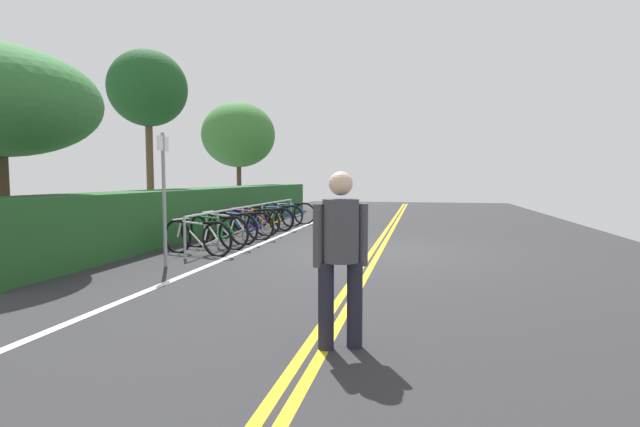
# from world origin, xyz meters

# --- Properties ---
(ground_plane) EXTENTS (39.99, 11.87, 0.05)m
(ground_plane) POSITION_xyz_m (0.00, 0.00, -0.03)
(ground_plane) COLOR #2B2B2D
(centre_line_yellow_inner) EXTENTS (35.99, 0.10, 0.00)m
(centre_line_yellow_inner) POSITION_xyz_m (0.00, -0.08, 0.00)
(centre_line_yellow_inner) COLOR gold
(centre_line_yellow_inner) RESTS_ON ground_plane
(centre_line_yellow_outer) EXTENTS (35.99, 0.10, 0.00)m
(centre_line_yellow_outer) POSITION_xyz_m (0.00, 0.08, 0.00)
(centre_line_yellow_outer) COLOR gold
(centre_line_yellow_outer) RESTS_ON ground_plane
(bike_lane_stripe_white) EXTENTS (35.99, 0.12, 0.00)m
(bike_lane_stripe_white) POSITION_xyz_m (0.00, 2.68, 0.00)
(bike_lane_stripe_white) COLOR white
(bike_lane_stripe_white) RESTS_ON ground_plane
(bike_rack) EXTENTS (7.36, 0.05, 0.80)m
(bike_rack) POSITION_xyz_m (1.97, 3.40, 0.60)
(bike_rack) COLOR #9EA0A5
(bike_rack) RESTS_ON ground_plane
(bicycle_0) EXTENTS (0.55, 1.67, 0.73)m
(bicycle_0) POSITION_xyz_m (-1.17, 3.41, 0.34)
(bicycle_0) COLOR black
(bicycle_0) RESTS_ON ground_plane
(bicycle_1) EXTENTS (0.48, 1.71, 0.77)m
(bicycle_1) POSITION_xyz_m (-0.35, 3.42, 0.36)
(bicycle_1) COLOR black
(bicycle_1) RESTS_ON ground_plane
(bicycle_2) EXTENTS (0.46, 1.77, 0.77)m
(bicycle_2) POSITION_xyz_m (0.36, 3.52, 0.36)
(bicycle_2) COLOR black
(bicycle_2) RESTS_ON ground_plane
(bicycle_3) EXTENTS (0.46, 1.74, 0.74)m
(bicycle_3) POSITION_xyz_m (1.14, 3.42, 0.34)
(bicycle_3) COLOR black
(bicycle_3) RESTS_ON ground_plane
(bicycle_4) EXTENTS (0.46, 1.74, 0.76)m
(bicycle_4) POSITION_xyz_m (1.96, 3.53, 0.36)
(bicycle_4) COLOR black
(bicycle_4) RESTS_ON ground_plane
(bicycle_5) EXTENTS (0.64, 1.61, 0.72)m
(bicycle_5) POSITION_xyz_m (2.83, 3.40, 0.34)
(bicycle_5) COLOR black
(bicycle_5) RESTS_ON ground_plane
(bicycle_6) EXTENTS (0.63, 1.58, 0.70)m
(bicycle_6) POSITION_xyz_m (3.48, 3.40, 0.32)
(bicycle_6) COLOR black
(bicycle_6) RESTS_ON ground_plane
(bicycle_7) EXTENTS (0.54, 1.67, 0.71)m
(bicycle_7) POSITION_xyz_m (4.27, 3.51, 0.33)
(bicycle_7) COLOR black
(bicycle_7) RESTS_ON ground_plane
(bicycle_8) EXTENTS (0.46, 1.83, 0.75)m
(bicycle_8) POSITION_xyz_m (5.20, 3.37, 0.35)
(bicycle_8) COLOR black
(bicycle_8) RESTS_ON ground_plane
(pedestrian) EXTENTS (0.32, 0.46, 1.57)m
(pedestrian) POSITION_xyz_m (-5.64, -0.21, 0.89)
(pedestrian) COLOR #1E1E2D
(pedestrian) RESTS_ON ground_plane
(sign_post_near) EXTENTS (0.36, 0.06, 2.26)m
(sign_post_near) POSITION_xyz_m (-2.47, 3.34, 1.36)
(sign_post_near) COLOR gray
(sign_post_near) RESTS_ON ground_plane
(hedge_backdrop) EXTENTS (16.31, 1.22, 1.21)m
(hedge_backdrop) POSITION_xyz_m (3.47, 5.11, 0.61)
(hedge_backdrop) COLOR #235626
(hedge_backdrop) RESTS_ON ground_plane
(tree_mid) EXTENTS (2.21, 2.21, 5.12)m
(tree_mid) POSITION_xyz_m (2.63, 6.76, 4.02)
(tree_mid) COLOR brown
(tree_mid) RESTS_ON ground_plane
(tree_far_right) EXTENTS (3.19, 3.19, 4.79)m
(tree_far_right) POSITION_xyz_m (9.98, 6.98, 3.37)
(tree_far_right) COLOR #473323
(tree_far_right) RESTS_ON ground_plane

